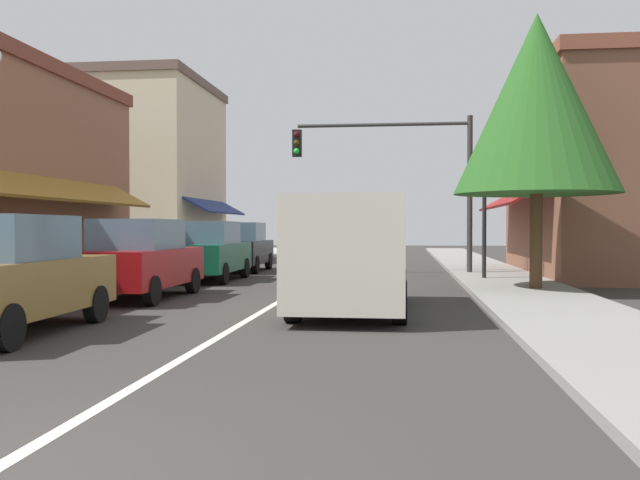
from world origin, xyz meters
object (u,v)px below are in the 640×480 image
object	(u,v)px
parked_car_nearest_left	(5,275)
parked_car_second_left	(139,259)
street_lamp_right_mid	(484,183)
tree_right_near	(537,104)
van_in_lane	(353,251)
parked_car_far_left	(241,247)
parked_car_third_left	(208,251)
traffic_signal_mast_arm	(403,165)

from	to	relation	value
parked_car_nearest_left	parked_car_second_left	xyz separation A→B (m)	(0.00, 5.16, 0.00)
street_lamp_right_mid	tree_right_near	distance (m)	3.82
van_in_lane	parked_car_far_left	bearing A→B (deg)	113.08
street_lamp_right_mid	parked_car_third_left	bearing A→B (deg)	-175.96
parked_car_nearest_left	street_lamp_right_mid	size ratio (longest dim) A/B	0.99
van_in_lane	parked_car_nearest_left	bearing A→B (deg)	-145.37
parked_car_second_left	street_lamp_right_mid	size ratio (longest dim) A/B	0.98
parked_car_nearest_left	street_lamp_right_mid	distance (m)	13.82
tree_right_near	parked_car_second_left	bearing A→B (deg)	-164.58
parked_car_far_left	traffic_signal_mast_arm	size ratio (longest dim) A/B	0.69
parked_car_second_left	parked_car_third_left	bearing A→B (deg)	89.34
van_in_lane	tree_right_near	xyz separation A→B (m)	(4.13, 4.25, 3.42)
street_lamp_right_mid	parked_car_second_left	bearing A→B (deg)	-144.57
parked_car_second_left	parked_car_third_left	xyz separation A→B (m)	(0.06, 5.23, 0.00)
parked_car_far_left	van_in_lane	bearing A→B (deg)	-68.33
van_in_lane	traffic_signal_mast_arm	distance (m)	10.51
parked_car_second_left	tree_right_near	size ratio (longest dim) A/B	0.61
parked_car_second_left	traffic_signal_mast_arm	distance (m)	10.59
parked_car_nearest_left	parked_car_second_left	size ratio (longest dim) A/B	1.01
parked_car_second_left	parked_car_far_left	distance (m)	9.72
street_lamp_right_mid	tree_right_near	world-z (taller)	tree_right_near
parked_car_far_left	tree_right_near	xyz separation A→B (m)	(9.06, -7.23, 3.69)
tree_right_near	parked_car_far_left	bearing A→B (deg)	141.39
parked_car_far_left	street_lamp_right_mid	distance (m)	9.31
parked_car_third_left	parked_car_far_left	bearing A→B (deg)	90.68
parked_car_nearest_left	street_lamp_right_mid	xyz separation A→B (m)	(8.17, 10.97, 2.00)
parked_car_third_left	van_in_lane	xyz separation A→B (m)	(4.83, -7.00, 0.27)
traffic_signal_mast_arm	parked_car_third_left	bearing A→B (deg)	-151.21
parked_car_nearest_left	parked_car_far_left	bearing A→B (deg)	88.60
van_in_lane	traffic_signal_mast_arm	bearing A→B (deg)	84.65
van_in_lane	traffic_signal_mast_arm	world-z (taller)	traffic_signal_mast_arm
street_lamp_right_mid	traffic_signal_mast_arm	bearing A→B (deg)	132.26
parked_car_third_left	street_lamp_right_mid	xyz separation A→B (m)	(8.11, 0.57, 2.00)
parked_car_far_left	parked_car_second_left	bearing A→B (deg)	-91.32
parked_car_third_left	traffic_signal_mast_arm	world-z (taller)	traffic_signal_mast_arm
parked_car_nearest_left	parked_car_far_left	size ratio (longest dim) A/B	1.00
parked_car_second_left	van_in_lane	bearing A→B (deg)	-19.87
parked_car_third_left	tree_right_near	world-z (taller)	tree_right_near
parked_car_nearest_left	parked_car_third_left	world-z (taller)	same
parked_car_nearest_left	parked_car_far_left	xyz separation A→B (m)	(-0.04, 14.89, 0.00)
parked_car_second_left	parked_car_far_left	world-z (taller)	same
parked_car_nearest_left	traffic_signal_mast_arm	bearing A→B (deg)	65.24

